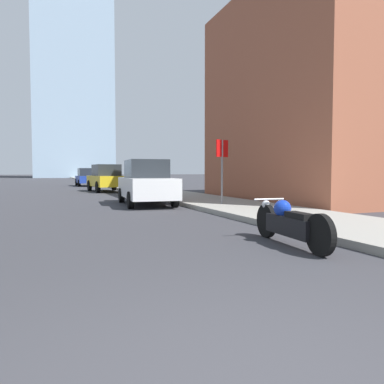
{
  "coord_description": "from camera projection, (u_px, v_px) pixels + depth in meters",
  "views": [
    {
      "loc": [
        -1.04,
        -1.58,
        1.27
      ],
      "look_at": [
        1.56,
        5.13,
        0.89
      ],
      "focal_mm": 35.0,
      "sensor_mm": 36.0,
      "label": 1
    }
  ],
  "objects": [
    {
      "name": "parked_car_blue",
      "position": [
        87.0,
        177.0,
        34.12
      ],
      "size": [
        1.83,
        4.56,
        1.63
      ],
      "rotation": [
        0.0,
        0.0,
        0.01
      ],
      "color": "#1E3899",
      "rests_on": "ground_plane"
    },
    {
      "name": "stop_sign",
      "position": [
        222.0,
        160.0,
        13.15
      ],
      "size": [
        0.57,
        0.26,
        2.26
      ],
      "color": "slate",
      "rests_on": "sidewalk"
    },
    {
      "name": "motorcycle",
      "position": [
        289.0,
        223.0,
        6.48
      ],
      "size": [
        0.62,
        2.36,
        0.78
      ],
      "rotation": [
        0.0,
        0.0,
        -0.08
      ],
      "color": "black",
      "rests_on": "ground_plane"
    },
    {
      "name": "pedestrian",
      "position": [
        162.0,
        178.0,
        18.89
      ],
      "size": [
        0.36,
        0.23,
        1.65
      ],
      "color": "#1E2347",
      "rests_on": "sidewalk"
    },
    {
      "name": "parked_car_yellow",
      "position": [
        106.0,
        178.0,
        24.38
      ],
      "size": [
        2.14,
        4.44,
        1.76
      ],
      "rotation": [
        0.0,
        0.0,
        0.08
      ],
      "color": "gold",
      "rests_on": "ground_plane"
    },
    {
      "name": "brick_storefront",
      "position": [
        376.0,
        104.0,
        17.88
      ],
      "size": [
        13.72,
        9.6,
        9.01
      ],
      "color": "#9E563D",
      "rests_on": "ground_plane"
    },
    {
      "name": "distant_tower",
      "position": [
        71.0,
        31.0,
        88.56
      ],
      "size": [
        17.57,
        17.57,
        69.31
      ],
      "color": "#8CA5BC",
      "rests_on": "ground_plane"
    },
    {
      "name": "parked_car_white",
      "position": [
        146.0,
        183.0,
        14.52
      ],
      "size": [
        2.03,
        4.61,
        1.74
      ],
      "rotation": [
        0.0,
        0.0,
        -0.07
      ],
      "color": "silver",
      "rests_on": "ground_plane"
    },
    {
      "name": "sidewalk",
      "position": [
        108.0,
        183.0,
        41.0
      ],
      "size": [
        3.04,
        240.0,
        0.15
      ],
      "color": "gray",
      "rests_on": "ground_plane"
    }
  ]
}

